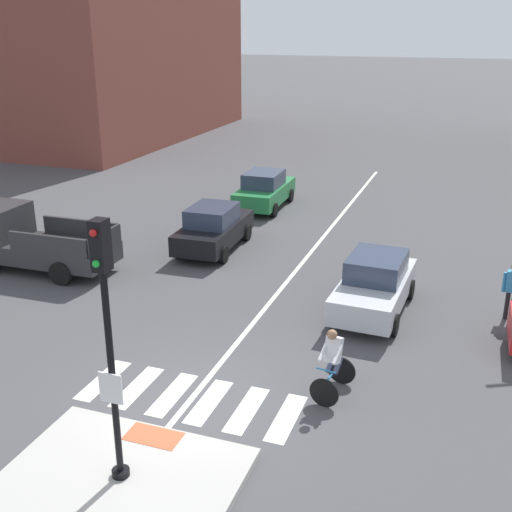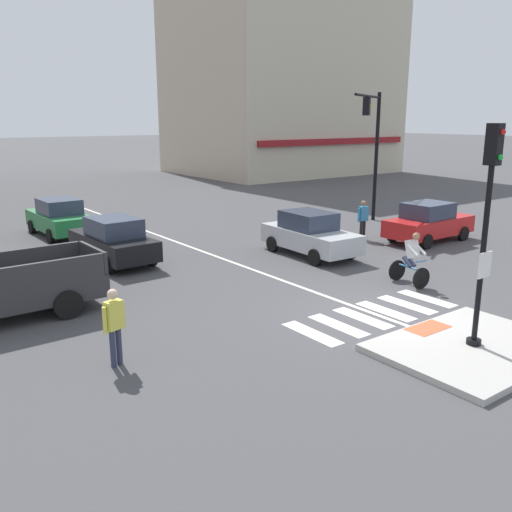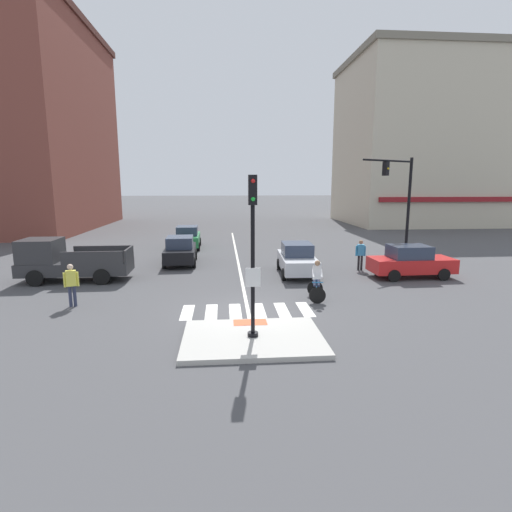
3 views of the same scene
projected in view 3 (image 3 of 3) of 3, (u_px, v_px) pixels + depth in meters
ground_plane at (247, 311)px, 14.73m from camera, size 300.00×300.00×0.00m
traffic_island at (253, 338)px, 11.96m from camera, size 4.21×3.10×0.15m
tactile_pad_front at (250, 322)px, 13.12m from camera, size 1.10×0.60×0.01m
signal_pole at (253, 242)px, 11.42m from camera, size 0.44×0.38×4.77m
crosswalk_stripe_a at (187, 312)px, 14.61m from camera, size 0.44×1.80×0.01m
crosswalk_stripe_b at (211, 312)px, 14.68m from camera, size 0.44×1.80×0.01m
crosswalk_stripe_c at (235, 311)px, 14.75m from camera, size 0.44×1.80×0.01m
crosswalk_stripe_d at (259, 310)px, 14.83m from camera, size 0.44×1.80×0.01m
crosswalk_stripe_e at (282, 310)px, 14.90m from camera, size 0.44×1.80×0.01m
crosswalk_stripe_f at (305, 309)px, 14.97m from camera, size 0.44×1.80×0.01m
lane_centre_line at (238, 260)px, 24.53m from camera, size 0.14×28.00×0.01m
traffic_light_mast at (401, 194)px, 23.83m from camera, size 3.80×2.08×6.24m
building_corner_left at (425, 143)px, 47.03m from camera, size 18.93×15.10×18.95m
building_corner_right at (16, 126)px, 40.27m from camera, size 15.26×22.15×20.93m
car_black_westbound_far at (180, 250)px, 23.36m from camera, size 1.96×4.16×1.64m
car_green_westbound_distant at (188, 237)px, 29.07m from camera, size 1.91×4.14×1.64m
car_silver_eastbound_mid at (297, 259)px, 20.65m from camera, size 1.98×4.17×1.64m
car_red_cross_right at (411, 262)px, 19.97m from camera, size 4.14×1.92×1.64m
pickup_truck_charcoal_cross_left at (66, 261)px, 19.19m from camera, size 5.13×2.13×2.08m
cyclist at (317, 279)px, 15.99m from camera, size 0.81×1.17×1.68m
pedestrian_at_curb_left at (71, 282)px, 15.15m from camera, size 0.53×0.31×1.67m
pedestrian_waiting_far_side at (361, 253)px, 21.61m from camera, size 0.55×0.27×1.67m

